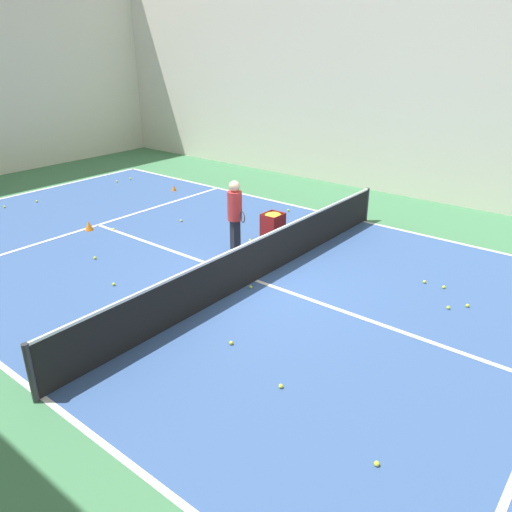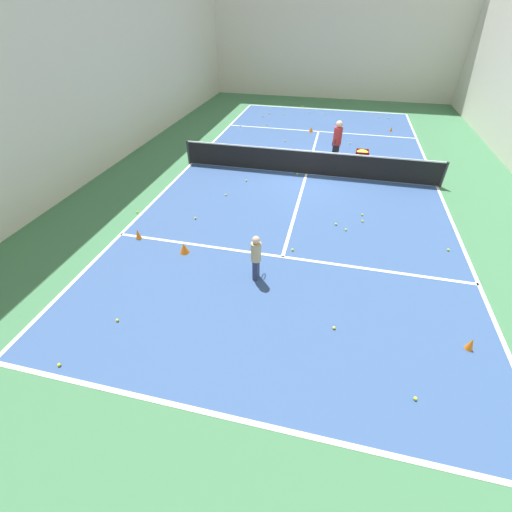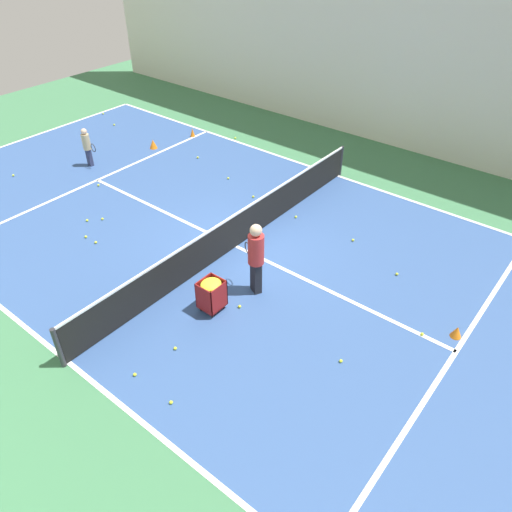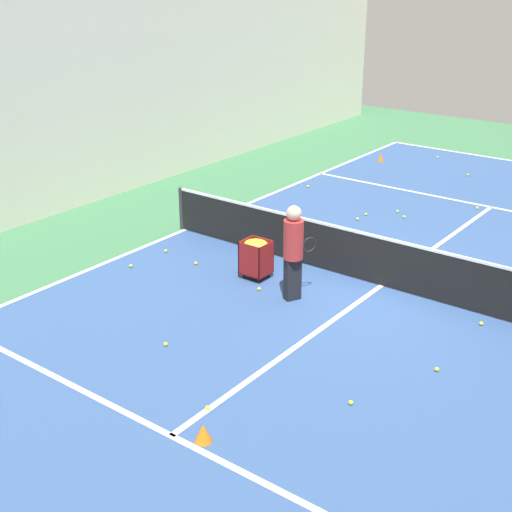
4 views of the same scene
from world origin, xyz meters
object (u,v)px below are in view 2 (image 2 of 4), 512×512
(ball_cart, at_px, (362,156))
(training_cone_0, at_px, (311,129))
(coach_at_net, at_px, (337,139))
(training_cone_1, at_px, (391,129))
(tennis_net, at_px, (307,162))
(player_near_baseline, at_px, (256,255))

(ball_cart, xyz_separation_m, training_cone_0, (-2.55, 4.50, -0.41))
(ball_cart, height_order, training_cone_0, ball_cart)
(coach_at_net, xyz_separation_m, training_cone_1, (2.80, 5.30, -0.92))
(tennis_net, xyz_separation_m, ball_cart, (2.14, 1.15, 0.03))
(player_near_baseline, relative_size, ball_cart, 1.64)
(player_near_baseline, distance_m, training_cone_1, 14.35)
(coach_at_net, height_order, training_cone_1, coach_at_net)
(coach_at_net, bearing_deg, training_cone_1, 179.10)
(ball_cart, bearing_deg, training_cone_0, 119.51)
(ball_cart, bearing_deg, player_near_baseline, -108.40)
(tennis_net, relative_size, training_cone_0, 39.74)
(tennis_net, xyz_separation_m, coach_at_net, (1.04, 1.50, 0.52))
(player_near_baseline, relative_size, training_cone_0, 4.93)
(training_cone_1, bearing_deg, training_cone_0, -164.96)
(tennis_net, relative_size, training_cone_1, 46.71)
(ball_cart, height_order, training_cone_1, ball_cart)
(coach_at_net, xyz_separation_m, ball_cart, (1.10, -0.35, -0.49))
(coach_at_net, distance_m, ball_cart, 1.25)
(player_near_baseline, height_order, training_cone_1, player_near_baseline)
(ball_cart, distance_m, training_cone_0, 5.19)
(coach_at_net, height_order, ball_cart, coach_at_net)
(training_cone_0, height_order, training_cone_1, training_cone_0)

